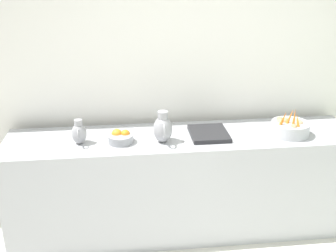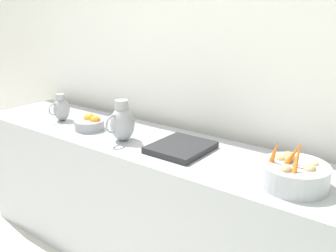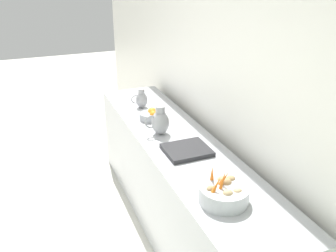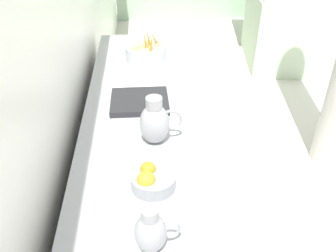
{
  "view_description": "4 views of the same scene",
  "coord_description": "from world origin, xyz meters",
  "px_view_note": "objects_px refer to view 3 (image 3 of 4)",
  "views": [
    {
      "loc": [
        1.48,
        -0.66,
        2.23
      ],
      "look_at": [
        -1.35,
        -0.33,
        1.06
      ],
      "focal_mm": 43.97,
      "sensor_mm": 36.0,
      "label": 1
    },
    {
      "loc": [
        0.08,
        1.13,
        1.65
      ],
      "look_at": [
        -1.47,
        -0.03,
        1.04
      ],
      "focal_mm": 39.04,
      "sensor_mm": 36.0,
      "label": 2
    },
    {
      "loc": [
        -0.46,
        2.28,
        2.23
      ],
      "look_at": [
        -1.4,
        -0.07,
        1.09
      ],
      "focal_mm": 39.14,
      "sensor_mm": 36.0,
      "label": 3
    },
    {
      "loc": [
        -1.49,
        -1.83,
        1.96
      ],
      "look_at": [
        -1.37,
        -0.34,
        0.97
      ],
      "focal_mm": 38.18,
      "sensor_mm": 36.0,
      "label": 4
    }
  ],
  "objects_px": {
    "vegetable_colander": "(224,193)",
    "metal_pitcher_tall": "(160,122)",
    "orange_bowl": "(151,115)",
    "metal_pitcher_short": "(141,99)"
  },
  "relations": [
    {
      "from": "vegetable_colander",
      "to": "orange_bowl",
      "type": "distance_m",
      "value": 1.37
    },
    {
      "from": "metal_pitcher_tall",
      "to": "metal_pitcher_short",
      "type": "xyz_separation_m",
      "value": [
        -0.04,
        -0.65,
        -0.03
      ]
    },
    {
      "from": "orange_bowl",
      "to": "metal_pitcher_short",
      "type": "height_order",
      "value": "metal_pitcher_short"
    },
    {
      "from": "vegetable_colander",
      "to": "orange_bowl",
      "type": "bearing_deg",
      "value": -90.35
    },
    {
      "from": "vegetable_colander",
      "to": "metal_pitcher_short",
      "type": "bearing_deg",
      "value": -90.74
    },
    {
      "from": "vegetable_colander",
      "to": "metal_pitcher_tall",
      "type": "bearing_deg",
      "value": -88.77
    },
    {
      "from": "vegetable_colander",
      "to": "orange_bowl",
      "type": "relative_size",
      "value": 1.55
    },
    {
      "from": "metal_pitcher_tall",
      "to": "metal_pitcher_short",
      "type": "height_order",
      "value": "metal_pitcher_tall"
    },
    {
      "from": "vegetable_colander",
      "to": "metal_pitcher_tall",
      "type": "relative_size",
      "value": 1.21
    },
    {
      "from": "vegetable_colander",
      "to": "metal_pitcher_tall",
      "type": "xyz_separation_m",
      "value": [
        0.02,
        -1.04,
        0.05
      ]
    }
  ]
}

